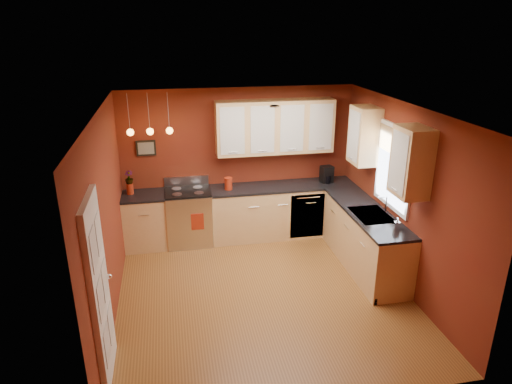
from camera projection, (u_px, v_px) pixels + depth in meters
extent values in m
plane|color=#935D2A|center=(263.00, 292.00, 6.49)|extent=(4.20, 4.20, 0.00)
cube|color=beige|center=(264.00, 110.00, 5.57)|extent=(4.00, 4.20, 0.02)
cube|color=maroon|center=(239.00, 163.00, 7.96)|extent=(4.00, 0.02, 2.60)
cube|color=maroon|center=(312.00, 296.00, 4.10)|extent=(4.00, 0.02, 2.60)
cube|color=maroon|center=(106.00, 220.00, 5.67)|extent=(0.02, 4.20, 2.60)
cube|color=maroon|center=(403.00, 198.00, 6.39)|extent=(0.02, 4.20, 2.60)
cube|color=#DCB376|center=(146.00, 222.00, 7.69)|extent=(0.70, 0.60, 0.90)
cube|color=#DCB376|center=(282.00, 211.00, 8.11)|extent=(2.54, 0.60, 0.90)
cube|color=#DCB376|center=(365.00, 240.00, 7.04)|extent=(0.60, 2.10, 0.90)
cube|color=black|center=(143.00, 196.00, 7.52)|extent=(0.70, 0.62, 0.04)
cube|color=black|center=(283.00, 186.00, 7.95)|extent=(2.54, 0.62, 0.04)
cube|color=black|center=(367.00, 212.00, 6.88)|extent=(0.62, 2.10, 0.04)
cube|color=silver|center=(189.00, 218.00, 7.81)|extent=(0.76, 0.64, 0.92)
cube|color=black|center=(190.00, 224.00, 7.53)|extent=(0.55, 0.02, 0.32)
cylinder|color=silver|center=(189.00, 211.00, 7.44)|extent=(0.60, 0.02, 0.02)
cube|color=black|center=(188.00, 192.00, 7.65)|extent=(0.76, 0.60, 0.03)
cylinder|color=gray|center=(177.00, 194.00, 7.48)|extent=(0.16, 0.16, 0.01)
cylinder|color=gray|center=(199.00, 193.00, 7.54)|extent=(0.16, 0.16, 0.01)
cylinder|color=gray|center=(176.00, 189.00, 7.73)|extent=(0.16, 0.16, 0.01)
cylinder|color=gray|center=(198.00, 187.00, 7.80)|extent=(0.16, 0.16, 0.01)
cube|color=silver|center=(186.00, 181.00, 7.89)|extent=(0.76, 0.04, 0.16)
cube|color=silver|center=(307.00, 216.00, 7.91)|extent=(0.60, 0.02, 0.80)
cube|color=gray|center=(371.00, 216.00, 6.74)|extent=(0.50, 0.70, 0.05)
cube|color=black|center=(367.00, 212.00, 6.90)|extent=(0.42, 0.30, 0.02)
cube|color=black|center=(376.00, 221.00, 6.59)|extent=(0.42, 0.30, 0.02)
cylinder|color=white|center=(386.00, 205.00, 6.72)|extent=(0.02, 0.02, 0.28)
cylinder|color=white|center=(383.00, 197.00, 6.67)|extent=(0.16, 0.02, 0.02)
cube|color=white|center=(394.00, 168.00, 6.53)|extent=(0.04, 1.02, 1.22)
cube|color=white|center=(393.00, 168.00, 6.53)|extent=(0.01, 0.90, 1.10)
cube|color=#A78453|center=(395.00, 143.00, 6.40)|extent=(0.02, 0.96, 0.36)
cube|color=white|center=(99.00, 291.00, 4.67)|extent=(0.06, 0.82, 2.05)
cube|color=silver|center=(94.00, 249.00, 4.31)|extent=(0.00, 0.28, 0.40)
cube|color=silver|center=(98.00, 233.00, 4.64)|extent=(0.00, 0.28, 0.40)
cube|color=silver|center=(101.00, 299.00, 4.50)|extent=(0.00, 0.28, 0.40)
cube|color=silver|center=(105.00, 280.00, 4.83)|extent=(0.00, 0.28, 0.40)
cube|color=silver|center=(107.00, 344.00, 4.70)|extent=(0.00, 0.28, 0.40)
cube|color=silver|center=(111.00, 323.00, 5.03)|extent=(0.00, 0.28, 0.40)
sphere|color=white|center=(109.00, 276.00, 4.99)|extent=(0.06, 0.06, 0.06)
cube|color=#DCB376|center=(275.00, 127.00, 7.68)|extent=(2.00, 0.35, 0.90)
cube|color=#DCB376|center=(385.00, 147.00, 6.42)|extent=(0.35, 1.95, 0.90)
cube|color=black|center=(146.00, 148.00, 7.54)|extent=(0.32, 0.03, 0.26)
cylinder|color=gray|center=(128.00, 113.00, 6.97)|extent=(0.01, 0.01, 0.60)
sphere|color=#FFA53F|center=(130.00, 132.00, 7.08)|extent=(0.11, 0.11, 0.11)
cylinder|color=gray|center=(148.00, 112.00, 7.02)|extent=(0.01, 0.01, 0.60)
sphere|color=#FFA53F|center=(150.00, 132.00, 7.13)|extent=(0.11, 0.11, 0.11)
cylinder|color=gray|center=(168.00, 112.00, 7.08)|extent=(0.01, 0.01, 0.60)
sphere|color=#FFA53F|center=(170.00, 131.00, 7.18)|extent=(0.11, 0.11, 0.11)
cylinder|color=#9D2610|center=(228.00, 184.00, 7.70)|extent=(0.13, 0.13, 0.19)
cylinder|color=#9D2610|center=(228.00, 178.00, 7.67)|extent=(0.14, 0.14, 0.02)
cylinder|color=#9D2610|center=(130.00, 189.00, 7.51)|extent=(0.11, 0.11, 0.18)
imported|color=#9D2610|center=(129.00, 178.00, 7.45)|extent=(0.15, 0.15, 0.24)
cube|color=black|center=(327.00, 174.00, 8.04)|extent=(0.23, 0.21, 0.29)
cylinder|color=black|center=(328.00, 179.00, 8.01)|extent=(0.13, 0.13, 0.14)
imported|color=white|center=(397.00, 224.00, 6.22)|extent=(0.09, 0.09, 0.17)
cube|color=#9D2610|center=(197.00, 222.00, 7.51)|extent=(0.21, 0.01, 0.28)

